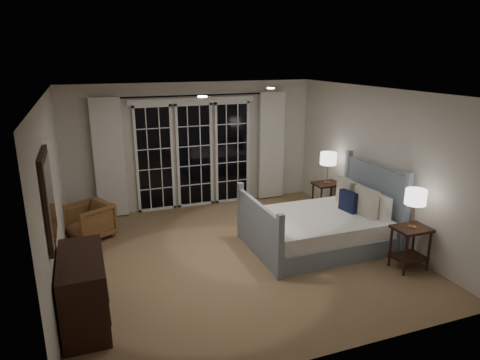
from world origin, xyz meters
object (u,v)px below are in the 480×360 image
object	(u,v)px
nightstand_right	(326,194)
dresser	(84,290)
armchair	(90,221)
nightstand_left	(410,242)
lamp_left	(416,197)
bed	(321,227)
lamp_right	(328,159)

from	to	relation	value
nightstand_right	dresser	xyz separation A→B (m)	(-4.47, -2.09, -0.00)
armchair	dresser	distance (m)	2.52
nightstand_left	lamp_left	bearing A→B (deg)	0.00
nightstand_left	nightstand_right	world-z (taller)	nightstand_left
lamp_left	armchair	bearing A→B (deg)	147.28
nightstand_left	dresser	size ratio (longest dim) A/B	0.54
bed	nightstand_right	xyz separation A→B (m)	(0.82, 1.20, 0.10)
nightstand_left	lamp_left	xyz separation A→B (m)	(0.00, 0.00, 0.67)
bed	nightstand_left	size ratio (longest dim) A/B	3.36
lamp_right	armchair	distance (m)	4.43
armchair	dresser	size ratio (longest dim) A/B	0.57
nightstand_left	lamp_right	size ratio (longest dim) A/B	1.08
lamp_left	lamp_right	xyz separation A→B (m)	(0.04, 2.34, 0.02)
bed	armchair	bearing A→B (deg)	155.25
lamp_right	bed	bearing A→B (deg)	-124.31
nightstand_right	lamp_left	size ratio (longest dim) A/B	1.13
bed	lamp_left	size ratio (longest dim) A/B	3.82
nightstand_right	lamp_right	world-z (taller)	lamp_right
nightstand_left	lamp_right	xyz separation A→B (m)	(0.04, 2.34, 0.69)
bed	nightstand_left	bearing A→B (deg)	-55.60
lamp_right	dresser	size ratio (longest dim) A/B	0.50
nightstand_right	lamp_right	size ratio (longest dim) A/B	1.07
lamp_left	dresser	xyz separation A→B (m)	(-4.43, 0.25, -0.67)
bed	nightstand_right	bearing A→B (deg)	55.69
lamp_left	armchair	distance (m)	5.17
bed	dresser	bearing A→B (deg)	-166.22
bed	lamp_right	xyz separation A→B (m)	(0.82, 1.20, 0.79)
lamp_left	nightstand_left	bearing A→B (deg)	0.00
armchair	bed	bearing A→B (deg)	37.30
bed	dresser	world-z (taller)	bed
bed	lamp_left	distance (m)	1.58
armchair	lamp_left	bearing A→B (deg)	29.33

